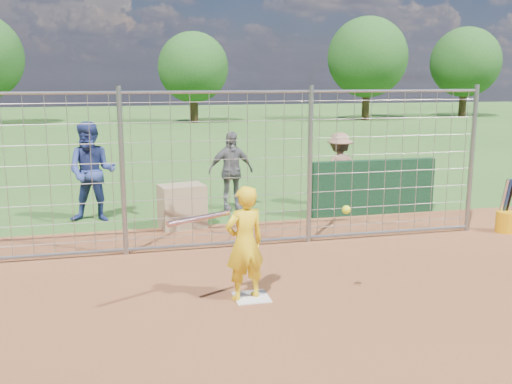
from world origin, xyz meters
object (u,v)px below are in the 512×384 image
object	(u,v)px
bystander_a	(92,172)
bucket_with_bats	(505,219)
bystander_b	(231,171)
equipment_bin	(182,206)
bystander_c	(339,169)
batter	(245,243)

from	to	relation	value
bystander_a	bucket_with_bats	bearing A→B (deg)	-7.88
bystander_b	equipment_bin	world-z (taller)	bystander_b
bystander_a	equipment_bin	bearing A→B (deg)	-16.97
bystander_b	bucket_with_bats	distance (m)	5.31
bystander_c	equipment_bin	xyz separation A→B (m)	(-3.50, -1.11, -0.38)
batter	bystander_b	size ratio (longest dim) A/B	0.88
batter	bystander_c	world-z (taller)	bystander_c
bystander_a	bystander_b	xyz separation A→B (m)	(2.74, 0.33, -0.13)
bystander_a	bucket_with_bats	size ratio (longest dim) A/B	1.97
bystander_a	bystander_c	size ratio (longest dim) A/B	1.22
bystander_a	batter	bearing A→B (deg)	-54.71
batter	bystander_b	world-z (taller)	bystander_b
equipment_bin	bucket_with_bats	bearing A→B (deg)	-27.63
bystander_a	bystander_c	world-z (taller)	bystander_a
bystander_b	bucket_with_bats	xyz separation A→B (m)	(4.42, -2.89, -0.58)
bucket_with_bats	equipment_bin	bearing A→B (deg)	163.19
batter	bystander_a	bearing A→B (deg)	-81.89
bystander_b	equipment_bin	size ratio (longest dim) A/B	2.06
batter	bystander_a	size ratio (longest dim) A/B	0.75
batter	equipment_bin	distance (m)	3.68
bystander_b	equipment_bin	xyz separation A→B (m)	(-1.15, -1.21, -0.42)
bucket_with_bats	bystander_a	bearing A→B (deg)	160.36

